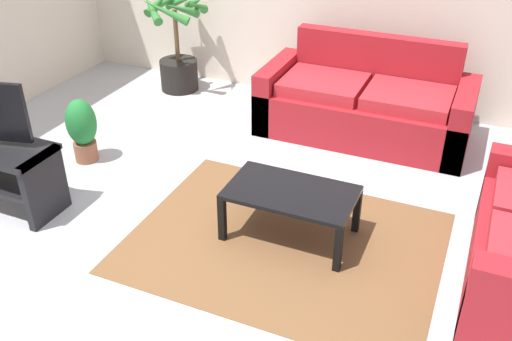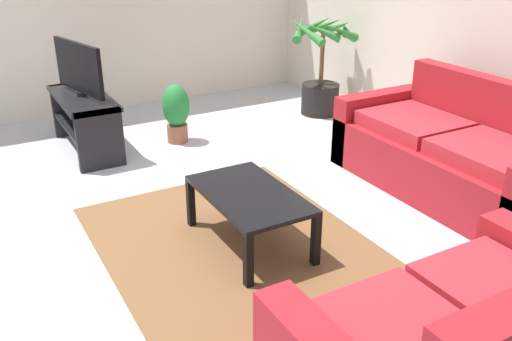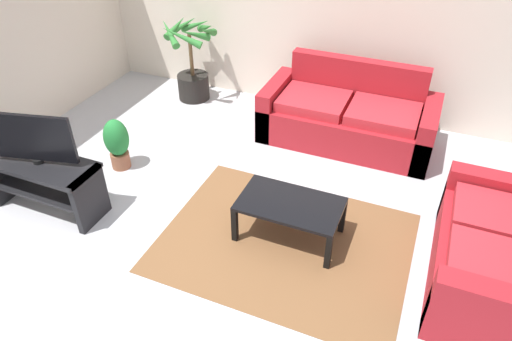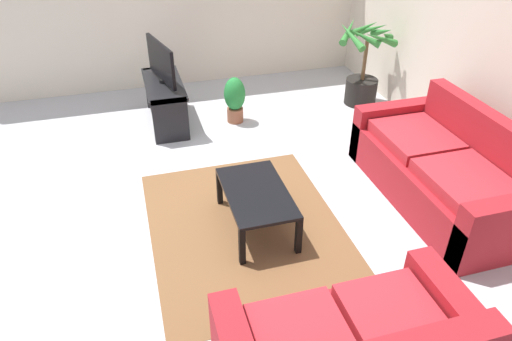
{
  "view_description": "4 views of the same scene",
  "coord_description": "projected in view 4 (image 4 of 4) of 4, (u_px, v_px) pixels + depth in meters",
  "views": [
    {
      "loc": [
        1.68,
        -2.76,
        2.58
      ],
      "look_at": [
        0.23,
        0.57,
        0.41
      ],
      "focal_mm": 39.94,
      "sensor_mm": 36.0,
      "label": 1
    },
    {
      "loc": [
        3.47,
        -1.14,
        2.01
      ],
      "look_at": [
        0.43,
        0.56,
        0.47
      ],
      "focal_mm": 39.21,
      "sensor_mm": 36.0,
      "label": 2
    },
    {
      "loc": [
        1.49,
        -2.56,
        3.02
      ],
      "look_at": [
        0.19,
        0.55,
        0.57
      ],
      "focal_mm": 32.59,
      "sensor_mm": 36.0,
      "label": 3
    },
    {
      "loc": [
        3.76,
        -0.47,
        2.78
      ],
      "look_at": [
        0.36,
        0.5,
        0.47
      ],
      "focal_mm": 32.97,
      "sensor_mm": 36.0,
      "label": 4
    }
  ],
  "objects": [
    {
      "name": "coffee_table",
      "position": [
        256.0,
        196.0,
        4.12
      ],
      "size": [
        0.91,
        0.54,
        0.39
      ],
      "color": "black",
      "rests_on": "ground"
    },
    {
      "name": "couch_main",
      "position": [
        443.0,
        172.0,
        4.5
      ],
      "size": [
        1.98,
        0.9,
        0.9
      ],
      "color": "maroon",
      "rests_on": "ground"
    },
    {
      "name": "tv_stand",
      "position": [
        165.0,
        97.0,
        5.84
      ],
      "size": [
        1.1,
        0.45,
        0.54
      ],
      "color": "black",
      "rests_on": "ground"
    },
    {
      "name": "area_rug",
      "position": [
        246.0,
        227.0,
        4.28
      ],
      "size": [
        2.2,
        1.7,
        0.01
      ],
      "primitive_type": "cube",
      "color": "brown",
      "rests_on": "ground"
    },
    {
      "name": "potted_palm",
      "position": [
        363.0,
        71.0,
        6.26
      ],
      "size": [
        0.77,
        0.77,
        1.11
      ],
      "color": "black",
      "rests_on": "ground"
    },
    {
      "name": "tv",
      "position": [
        161.0,
        62.0,
        5.59
      ],
      "size": [
        0.81,
        0.23,
        0.5
      ],
      "color": "black",
      "rests_on": "tv_stand"
    },
    {
      "name": "wall_back",
      "position": [
        491.0,
        38.0,
        4.61
      ],
      "size": [
        6.0,
        0.06,
        2.7
      ],
      "primitive_type": "cube",
      "color": "beige",
      "rests_on": "ground"
    },
    {
      "name": "potted_plant_small",
      "position": [
        235.0,
        98.0,
        5.89
      ],
      "size": [
        0.27,
        0.27,
        0.59
      ],
      "color": "brown",
      "rests_on": "ground"
    },
    {
      "name": "ground_plane",
      "position": [
        198.0,
        199.0,
        4.65
      ],
      "size": [
        6.6,
        6.6,
        0.0
      ],
      "primitive_type": "plane",
      "color": "#B2B2B7"
    }
  ]
}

